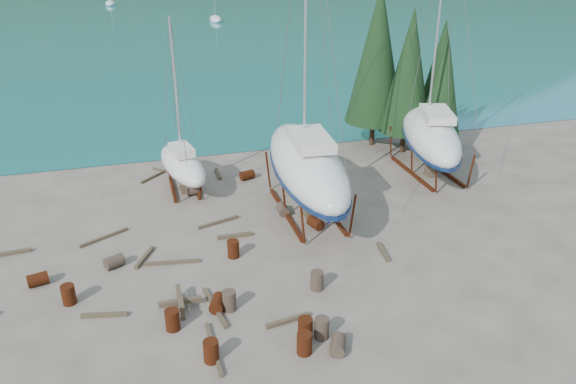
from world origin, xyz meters
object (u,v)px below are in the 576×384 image
object	(u,v)px
small_sailboat_shore	(182,164)
worker	(328,206)
large_sailboat_near	(307,164)
large_sailboat_far	(431,134)

from	to	relation	value
small_sailboat_shore	worker	world-z (taller)	small_sailboat_shore
small_sailboat_shore	worker	distance (m)	9.51
large_sailboat_near	worker	xyz separation A→B (m)	(0.79, -1.35, -2.02)
large_sailboat_far	worker	size ratio (longest dim) A/B	8.67
large_sailboat_far	worker	world-z (taller)	large_sailboat_far
large_sailboat_near	small_sailboat_shore	xyz separation A→B (m)	(-6.25, 4.99, -1.28)
large_sailboat_near	small_sailboat_shore	world-z (taller)	large_sailboat_near
large_sailboat_far	small_sailboat_shore	xyz separation A→B (m)	(-15.56, 1.66, -1.01)
large_sailboat_near	large_sailboat_far	size ratio (longest dim) A/B	1.12
worker	large_sailboat_near	bearing A→B (deg)	29.48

